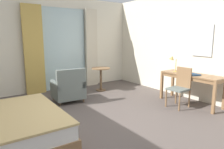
{
  "coord_description": "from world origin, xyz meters",
  "views": [
    {
      "loc": [
        -1.85,
        -3.07,
        1.66
      ],
      "look_at": [
        0.71,
        0.61,
        0.83
      ],
      "focal_mm": 32.79,
      "sensor_mm": 36.0,
      "label": 1
    }
  ],
  "objects": [
    {
      "name": "wall_right",
      "position": [
        3.04,
        0.0,
        1.44
      ],
      "size": [
        0.12,
        6.63,
        2.89
      ],
      "primitive_type": "cube",
      "color": "silver",
      "rests_on": "ground"
    },
    {
      "name": "ground",
      "position": [
        0.0,
        0.0,
        -0.05
      ],
      "size": [
        6.61,
        7.03,
        0.1
      ],
      "primitive_type": "cube",
      "color": "#564C47"
    },
    {
      "name": "wall_mirror",
      "position": [
        2.96,
        -0.12,
        1.57
      ],
      "size": [
        0.02,
        0.53,
        0.78
      ],
      "color": "silver"
    },
    {
      "name": "wall_back",
      "position": [
        0.0,
        3.26,
        1.44
      ],
      "size": [
        6.21,
        0.12,
        2.89
      ],
      "primitive_type": "cube",
      "color": "silver",
      "rests_on": "ground"
    },
    {
      "name": "closed_book",
      "position": [
        2.5,
        -0.22,
        0.77
      ],
      "size": [
        0.3,
        0.34,
        0.03
      ],
      "primitive_type": "cube",
      "rotation": [
        0.0,
        0.0,
        -0.24
      ],
      "color": "navy",
      "rests_on": "writing_desk"
    },
    {
      "name": "writing_desk",
      "position": [
        2.6,
        -0.12,
        0.66
      ],
      "size": [
        0.57,
        1.51,
        0.76
      ],
      "color": "olive",
      "rests_on": "ground"
    },
    {
      "name": "round_cafe_table",
      "position": [
        1.43,
        2.26,
        0.52
      ],
      "size": [
        0.57,
        0.57,
        0.72
      ],
      "color": "olive",
      "rests_on": "ground"
    },
    {
      "name": "curtain_panel_left",
      "position": [
        -0.32,
        3.08,
        1.28
      ],
      "size": [
        0.55,
        0.1,
        2.56
      ],
      "primitive_type": "cube",
      "color": "tan",
      "rests_on": "ground"
    },
    {
      "name": "curtain_panel_right",
      "position": [
        1.57,
        3.08,
        1.28
      ],
      "size": [
        0.42,
        0.1,
        2.56
      ],
      "primitive_type": "cube",
      "color": "beige",
      "rests_on": "ground"
    },
    {
      "name": "desk_lamp",
      "position": [
        2.51,
        0.41,
        1.06
      ],
      "size": [
        0.16,
        0.25,
        0.43
      ],
      "color": "tan",
      "rests_on": "writing_desk"
    },
    {
      "name": "desk_chair",
      "position": [
        2.2,
        -0.11,
        0.52
      ],
      "size": [
        0.45,
        0.43,
        0.95
      ],
      "color": "slate",
      "rests_on": "ground"
    },
    {
      "name": "armchair_by_window",
      "position": [
        0.15,
        1.76,
        0.34
      ],
      "size": [
        0.78,
        0.77,
        0.89
      ],
      "color": "slate",
      "rests_on": "ground"
    },
    {
      "name": "balcony_glass_door",
      "position": [
        0.62,
        3.18,
        1.27
      ],
      "size": [
        1.45,
        0.02,
        2.54
      ],
      "primitive_type": "cube",
      "color": "silver",
      "rests_on": "ground"
    }
  ]
}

